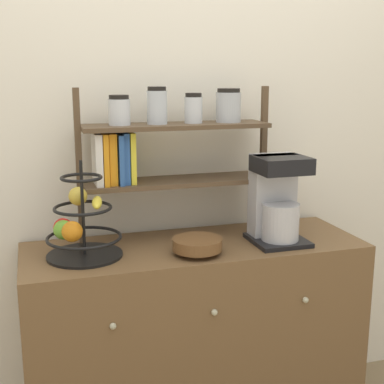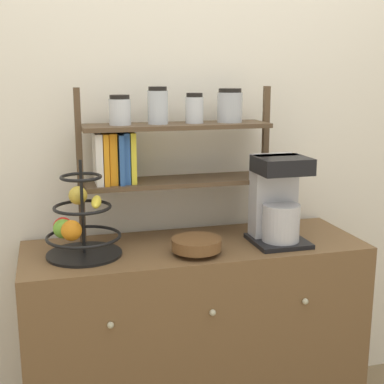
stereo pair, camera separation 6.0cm
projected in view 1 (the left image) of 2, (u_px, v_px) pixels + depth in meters
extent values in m
cube|color=silver|center=(176.00, 124.00, 2.30)|extent=(7.00, 0.05, 2.60)
cube|color=brown|center=(195.00, 341.00, 2.23)|extent=(1.36, 0.47, 0.84)
sphere|color=#B2AD8C|center=(113.00, 326.00, 1.85)|extent=(0.02, 0.02, 0.02)
sphere|color=#B2AD8C|center=(214.00, 312.00, 1.96)|extent=(0.02, 0.02, 0.02)
sphere|color=#B2AD8C|center=(305.00, 300.00, 2.06)|extent=(0.02, 0.02, 0.02)
cube|color=black|center=(277.00, 240.00, 2.16)|extent=(0.21, 0.22, 0.02)
cube|color=#B7B7BC|center=(272.00, 195.00, 2.18)|extent=(0.18, 0.09, 0.33)
cylinder|color=#B7B7BC|center=(280.00, 222.00, 2.13)|extent=(0.15, 0.15, 0.15)
cube|color=black|center=(282.00, 165.00, 2.08)|extent=(0.20, 0.18, 0.06)
cylinder|color=black|center=(85.00, 255.00, 2.00)|extent=(0.28, 0.28, 0.01)
cylinder|color=black|center=(83.00, 208.00, 1.96)|extent=(0.01, 0.01, 0.35)
torus|color=black|center=(84.00, 238.00, 1.98)|extent=(0.28, 0.28, 0.01)
torus|color=black|center=(83.00, 208.00, 1.96)|extent=(0.22, 0.22, 0.01)
torus|color=black|center=(81.00, 178.00, 1.93)|extent=(0.15, 0.15, 0.01)
sphere|color=red|center=(63.00, 228.00, 1.98)|extent=(0.07, 0.07, 0.07)
sphere|color=#6BAD33|center=(63.00, 230.00, 1.96)|extent=(0.07, 0.07, 0.07)
sphere|color=orange|center=(72.00, 232.00, 1.93)|extent=(0.08, 0.08, 0.08)
ellipsoid|color=yellow|center=(97.00, 203.00, 1.95)|extent=(0.06, 0.15, 0.04)
sphere|color=gold|center=(78.00, 196.00, 1.99)|extent=(0.07, 0.07, 0.07)
cylinder|color=brown|center=(197.00, 252.00, 2.02)|extent=(0.10, 0.10, 0.02)
cylinder|color=brown|center=(197.00, 244.00, 2.02)|extent=(0.19, 0.19, 0.04)
cube|color=brown|center=(79.00, 169.00, 2.07)|extent=(0.02, 0.02, 0.62)
cube|color=brown|center=(263.00, 159.00, 2.29)|extent=(0.02, 0.02, 0.62)
cube|color=brown|center=(176.00, 182.00, 2.19)|extent=(0.75, 0.20, 0.02)
cube|color=brown|center=(176.00, 126.00, 2.14)|extent=(0.75, 0.20, 0.02)
cube|color=white|center=(97.00, 159.00, 2.08)|extent=(0.03, 0.15, 0.20)
cube|color=orange|center=(104.00, 159.00, 2.09)|extent=(0.02, 0.16, 0.20)
cube|color=orange|center=(111.00, 158.00, 2.09)|extent=(0.03, 0.13, 0.20)
cube|color=#2D599E|center=(119.00, 158.00, 2.10)|extent=(0.02, 0.16, 0.20)
cube|color=#2D599E|center=(125.00, 158.00, 2.11)|extent=(0.02, 0.13, 0.20)
cube|color=yellow|center=(131.00, 157.00, 2.12)|extent=(0.02, 0.13, 0.20)
cylinder|color=silver|center=(119.00, 112.00, 2.07)|extent=(0.09, 0.09, 0.10)
cylinder|color=black|center=(119.00, 97.00, 2.05)|extent=(0.08, 0.08, 0.02)
cylinder|color=silver|center=(157.00, 108.00, 2.11)|extent=(0.08, 0.08, 0.13)
cylinder|color=black|center=(157.00, 89.00, 2.09)|extent=(0.07, 0.07, 0.02)
cylinder|color=silver|center=(193.00, 110.00, 2.15)|extent=(0.07, 0.07, 0.10)
cylinder|color=black|center=(193.00, 95.00, 2.14)|extent=(0.07, 0.07, 0.02)
cylinder|color=#ADB2B7|center=(228.00, 107.00, 2.19)|extent=(0.10, 0.10, 0.12)
cylinder|color=black|center=(229.00, 90.00, 2.18)|extent=(0.09, 0.09, 0.02)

